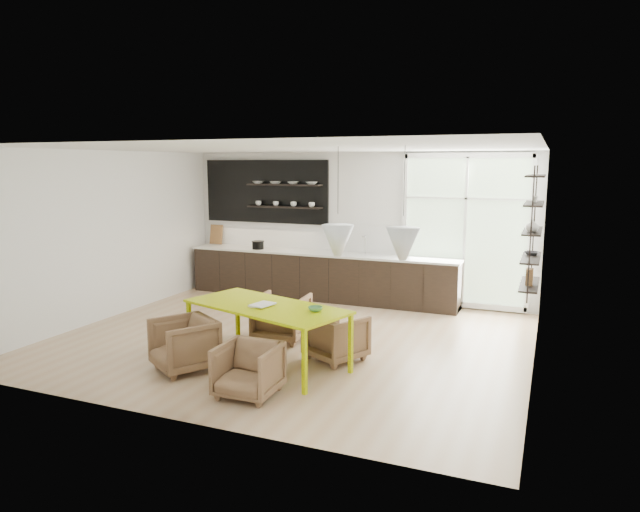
# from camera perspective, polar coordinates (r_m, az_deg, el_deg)

# --- Properties ---
(room) EXTENTS (7.02, 6.01, 2.91)m
(room) POSITION_cam_1_polar(r_m,az_deg,el_deg) (9.35, 3.10, 1.75)
(room) COLOR tan
(room) RESTS_ON ground
(kitchen_run) EXTENTS (5.54, 0.69, 2.75)m
(kitchen_run) POSITION_cam_1_polar(r_m,az_deg,el_deg) (11.40, -0.36, -1.26)
(kitchen_run) COLOR black
(kitchen_run) RESTS_ON ground
(right_shelving) EXTENTS (0.26, 1.22, 1.90)m
(right_shelving) POSITION_cam_1_polar(r_m,az_deg,el_deg) (8.89, 20.45, 2.03)
(right_shelving) COLOR black
(right_shelving) RESTS_ON ground
(dining_table) EXTENTS (2.43, 1.62, 0.81)m
(dining_table) POSITION_cam_1_polar(r_m,az_deg,el_deg) (7.64, -5.40, -5.33)
(dining_table) COLOR #A6BC00
(dining_table) RESTS_ON ground
(armchair_back_left) EXTENTS (0.80, 0.82, 0.70)m
(armchair_back_left) POSITION_cam_1_polar(r_m,az_deg,el_deg) (8.80, -3.86, -6.10)
(armchair_back_left) COLOR brown
(armchair_back_left) RESTS_ON ground
(armchair_back_right) EXTENTS (0.94, 0.95, 0.65)m
(armchair_back_right) POSITION_cam_1_polar(r_m,az_deg,el_deg) (7.91, 1.64, -8.07)
(armchair_back_right) COLOR brown
(armchair_back_right) RESTS_ON ground
(armchair_front_left) EXTENTS (1.03, 1.03, 0.69)m
(armchair_front_left) POSITION_cam_1_polar(r_m,az_deg,el_deg) (7.73, -13.44, -8.59)
(armchair_front_left) COLOR brown
(armchair_front_left) RESTS_ON ground
(armchair_front_right) EXTENTS (0.68, 0.70, 0.63)m
(armchair_front_right) POSITION_cam_1_polar(r_m,az_deg,el_deg) (6.78, -7.18, -11.25)
(armchair_front_right) COLOR brown
(armchair_front_right) RESTS_ON ground
(wire_stool) EXTENTS (0.32, 0.32, 0.40)m
(wire_stool) POSITION_cam_1_polar(r_m,az_deg,el_deg) (8.62, -14.30, -7.37)
(wire_stool) COLOR black
(wire_stool) RESTS_ON ground
(table_book) EXTENTS (0.30, 0.36, 0.03)m
(table_book) POSITION_cam_1_polar(r_m,az_deg,el_deg) (7.67, -6.47, -4.75)
(table_book) COLOR white
(table_book) RESTS_ON dining_table
(table_bowl) EXTENTS (0.24, 0.24, 0.06)m
(table_bowl) POSITION_cam_1_polar(r_m,az_deg,el_deg) (7.30, -0.46, -5.31)
(table_bowl) COLOR #4E8C54
(table_bowl) RESTS_ON dining_table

